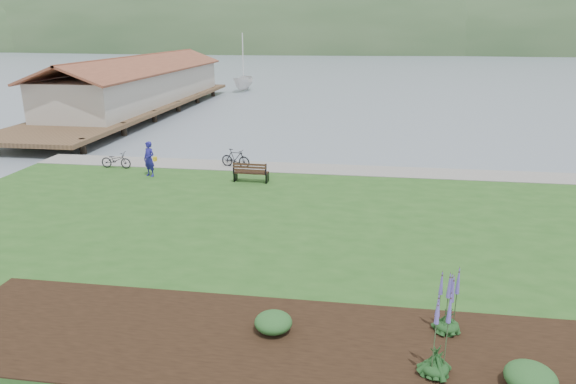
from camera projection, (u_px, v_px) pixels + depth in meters
name	position (u px, v px, depth m)	size (l,w,h in m)	color
ground	(319.00, 220.00, 22.08)	(600.00, 600.00, 0.00)	slate
lawn	(315.00, 234.00, 20.14)	(34.00, 20.00, 0.40)	#24501C
shoreline_path	(331.00, 169.00, 28.46)	(34.00, 2.20, 0.03)	gray
garden_bed	(408.00, 355.00, 12.30)	(24.00, 4.40, 0.04)	black
far_hillside	(420.00, 51.00, 179.39)	(580.00, 80.00, 38.00)	#304E2C
pier_pavilion	(141.00, 84.00, 50.00)	(8.00, 36.00, 5.40)	#4C3826
park_bench	(251.00, 172.00, 26.01)	(1.76, 0.76, 1.07)	black
person	(149.00, 156.00, 26.91)	(0.79, 0.55, 2.18)	navy
bicycle_a	(116.00, 160.00, 28.65)	(1.75, 0.61, 0.92)	black
bicycle_b	(236.00, 158.00, 28.80)	(1.73, 0.50, 1.04)	black
sailboat	(244.00, 91.00, 67.07)	(8.80, 8.96, 23.21)	silver
pannier	(155.00, 159.00, 30.15)	(0.17, 0.26, 0.28)	gold
echium_0	(438.00, 341.00, 11.33)	(0.62, 0.62, 2.26)	#143818
echium_1	(449.00, 303.00, 12.98)	(0.62, 0.62, 1.95)	#143818
shrub_0	(273.00, 322.00, 13.19)	(0.98, 0.98, 0.49)	#1E4C21
shrub_1	(531.00, 378.00, 11.05)	(1.11, 1.11, 0.55)	#1E4C21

